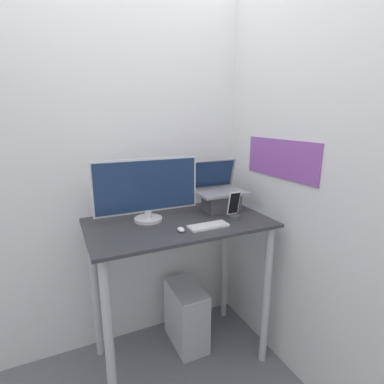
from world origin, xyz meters
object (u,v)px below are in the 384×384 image
keyboard (208,226)px  computer_tower (186,315)px  mouse (181,230)px  cell_phone (234,211)px  monitor (147,190)px  laptop (220,196)px

keyboard → computer_tower: size_ratio=0.53×
mouse → computer_tower: (0.15, 0.28, -0.80)m
mouse → cell_phone: (0.39, 0.06, 0.04)m
mouse → cell_phone: 0.40m
mouse → cell_phone: size_ratio=0.33×
monitor → mouse: size_ratio=10.97×
monitor → keyboard: 0.44m
laptop → cell_phone: laptop is taller
cell_phone → laptop: bearing=85.4°
keyboard → cell_phone: cell_phone is taller
monitor → cell_phone: size_ratio=3.67×
keyboard → mouse: mouse is taller
keyboard → computer_tower: keyboard is taller
laptop → mouse: laptop is taller
cell_phone → computer_tower: 0.90m
mouse → computer_tower: mouse is taller
keyboard → cell_phone: bearing=15.0°
keyboard → computer_tower: 0.84m
laptop → cell_phone: size_ratio=1.92×
cell_phone → monitor: bearing=158.1°
cell_phone → computer_tower: cell_phone is taller
laptop → cell_phone: bearing=-94.6°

